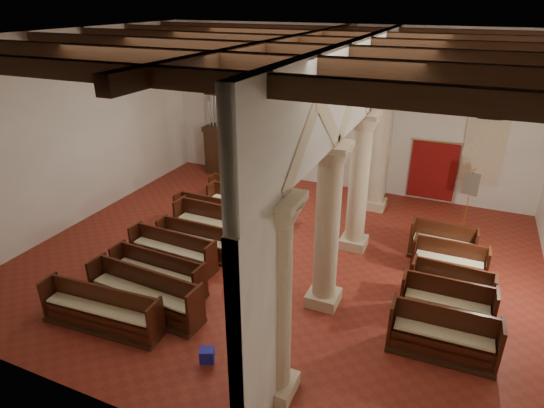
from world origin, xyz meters
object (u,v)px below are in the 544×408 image
at_px(processional_banner, 467,207).
at_px(nave_pew_0, 102,315).
at_px(pipe_organ, 230,142).
at_px(lectern, 266,176).
at_px(aisle_pew_0, 442,341).

xyz_separation_m(processional_banner, nave_pew_0, (-7.26, -8.39, -0.43)).
bearing_deg(processional_banner, pipe_organ, -171.77).
distance_m(lectern, aisle_pew_0, 9.71).
xyz_separation_m(pipe_organ, aisle_pew_0, (9.08, -7.72, -1.01)).
height_order(processional_banner, aisle_pew_0, processional_banner).
height_order(nave_pew_0, aisle_pew_0, aisle_pew_0).
height_order(lectern, processional_banner, processional_banner).
bearing_deg(pipe_organ, nave_pew_0, -78.50).
xyz_separation_m(processional_banner, aisle_pew_0, (-0.19, -6.27, -0.39)).
distance_m(processional_banner, aisle_pew_0, 6.28).
height_order(lectern, aisle_pew_0, lectern).
relative_size(lectern, aisle_pew_0, 0.60).
height_order(pipe_organ, processional_banner, pipe_organ).
bearing_deg(pipe_organ, lectern, -25.61).
bearing_deg(nave_pew_0, lectern, 85.79).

